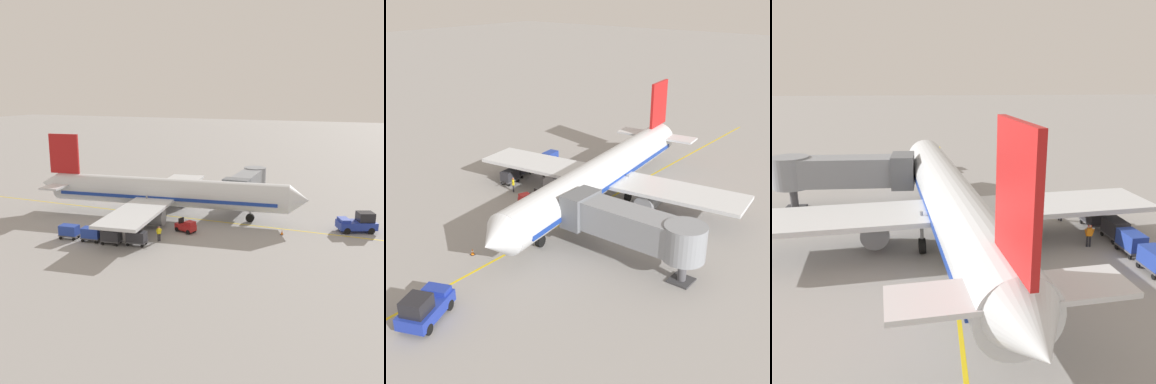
{
  "view_description": "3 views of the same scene",
  "coord_description": "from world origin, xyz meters",
  "views": [
    {
      "loc": [
        51.55,
        23.63,
        16.47
      ],
      "look_at": [
        2.15,
        3.68,
        4.14
      ],
      "focal_mm": 41.06,
      "sensor_mm": 36.0,
      "label": 1
    },
    {
      "loc": [
        -28.58,
        39.42,
        21.84
      ],
      "look_at": [
        0.12,
        2.9,
        2.46
      ],
      "focal_mm": 46.97,
      "sensor_mm": 36.0,
      "label": 2
    },
    {
      "loc": [
        -1.17,
        -30.05,
        12.26
      ],
      "look_at": [
        1.36,
        3.01,
        2.63
      ],
      "focal_mm": 38.86,
      "sensor_mm": 36.0,
      "label": 3
    }
  ],
  "objects": [
    {
      "name": "ground_crew_wing_walker",
      "position": [
        9.98,
        -2.89,
        0.95
      ],
      "size": [
        0.73,
        0.28,
        1.69
      ],
      "color": "#232328",
      "rests_on": "ground"
    },
    {
      "name": "ground_plane",
      "position": [
        0.0,
        0.0,
        0.0
      ],
      "size": [
        400.0,
        400.0,
        0.0
      ],
      "primitive_type": "plane",
      "color": "gray"
    },
    {
      "name": "baggage_cart_tail_end",
      "position": [
        12.64,
        -7.16,
        0.95
      ],
      "size": [
        1.52,
        2.96,
        1.58
      ],
      "color": "#4C4C51",
      "rests_on": "ground"
    },
    {
      "name": "ground_crew_loader",
      "position": [
        9.58,
        2.68,
        0.95
      ],
      "size": [
        0.61,
        0.54,
        1.69
      ],
      "color": "#232328",
      "rests_on": "ground"
    },
    {
      "name": "baggage_cart_third_in_train",
      "position": [
        12.48,
        -4.26,
        0.95
      ],
      "size": [
        1.52,
        2.96,
        1.58
      ],
      "color": "#4C4C51",
      "rests_on": "ground"
    },
    {
      "name": "parked_airliner",
      "position": [
        0.03,
        -1.09,
        3.19
      ],
      "size": [
        30.41,
        37.33,
        10.63
      ],
      "color": "silver",
      "rests_on": "ground"
    },
    {
      "name": "baggage_cart_second_in_train",
      "position": [
        12.43,
        -1.72,
        0.95
      ],
      "size": [
        1.52,
        2.96,
        1.58
      ],
      "color": "#4C4C51",
      "rests_on": "ground"
    },
    {
      "name": "jet_bridge",
      "position": [
        -9.23,
        7.66,
        3.45
      ],
      "size": [
        12.77,
        3.5,
        4.98
      ],
      "color": "gray",
      "rests_on": "ground"
    },
    {
      "name": "gate_lead_in_line",
      "position": [
        0.0,
        0.0,
        0.0
      ],
      "size": [
        0.24,
        80.0,
        0.01
      ],
      "primitive_type": "cube",
      "color": "gold",
      "rests_on": "ground"
    },
    {
      "name": "pushback_tractor",
      "position": [
        -2.33,
        23.23,
        1.1
      ],
      "size": [
        3.72,
        4.91,
        2.4
      ],
      "color": "#1E339E",
      "rests_on": "ground"
    },
    {
      "name": "safety_cone_nose_left",
      "position": [
        2.21,
        15.08,
        0.29
      ],
      "size": [
        0.36,
        0.36,
        0.59
      ],
      "color": "black",
      "rests_on": "ground"
    },
    {
      "name": "baggage_tug_lead",
      "position": [
        5.49,
        4.28,
        0.71
      ],
      "size": [
        1.94,
        2.75,
        1.62
      ],
      "color": "#B21E1E",
      "rests_on": "ground"
    },
    {
      "name": "baggage_cart_front",
      "position": [
        11.77,
        1.06,
        0.95
      ],
      "size": [
        1.52,
        2.96,
        1.58
      ],
      "color": "#4C4C51",
      "rests_on": "ground"
    }
  ]
}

